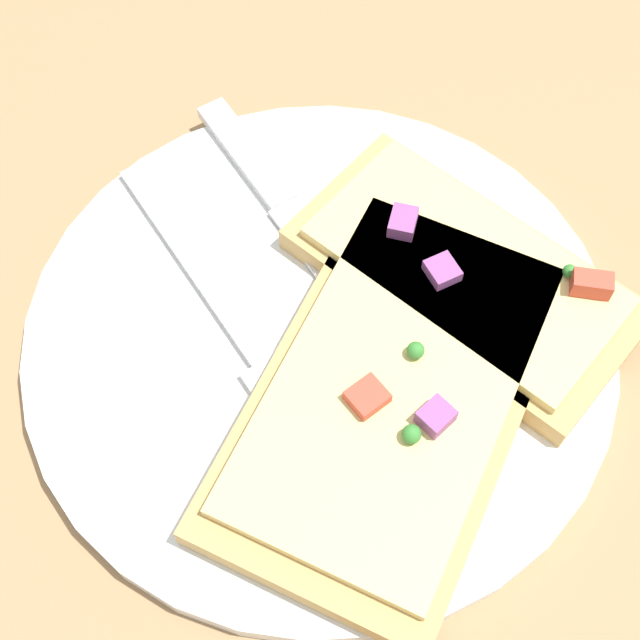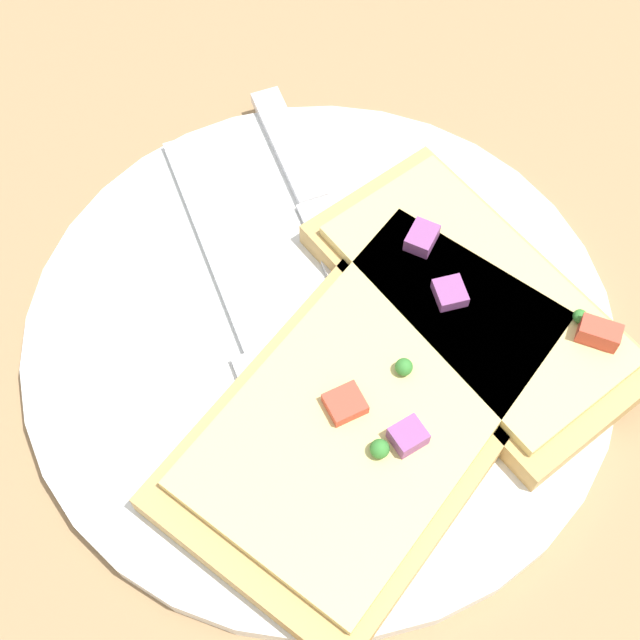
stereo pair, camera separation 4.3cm
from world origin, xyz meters
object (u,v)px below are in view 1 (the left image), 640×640
object	(u,v)px
plate	(320,336)
pizza_slice_corner	(465,274)
fork	(248,340)
pizza_slice_main	(394,391)
knife	(293,216)

from	to	relation	value
plate	pizza_slice_corner	world-z (taller)	pizza_slice_corner
fork	pizza_slice_corner	bearing A→B (deg)	74.07
pizza_slice_main	pizza_slice_corner	xyz separation A→B (m)	(-0.03, 0.07, 0.00)
knife	pizza_slice_corner	bearing A→B (deg)	32.32
fork	pizza_slice_main	distance (m)	0.08
fork	pizza_slice_corner	size ratio (longest dim) A/B	1.18
plate	pizza_slice_corner	size ratio (longest dim) A/B	1.54
plate	fork	bearing A→B (deg)	-110.40
plate	pizza_slice_corner	distance (m)	0.08
pizza_slice_corner	pizza_slice_main	bearing A→B (deg)	-80.13
fork	pizza_slice_main	world-z (taller)	pizza_slice_main
fork	plate	bearing A→B (deg)	68.06
pizza_slice_main	pizza_slice_corner	distance (m)	0.07
pizza_slice_corner	knife	bearing A→B (deg)	-164.88
fork	knife	bearing A→B (deg)	131.27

